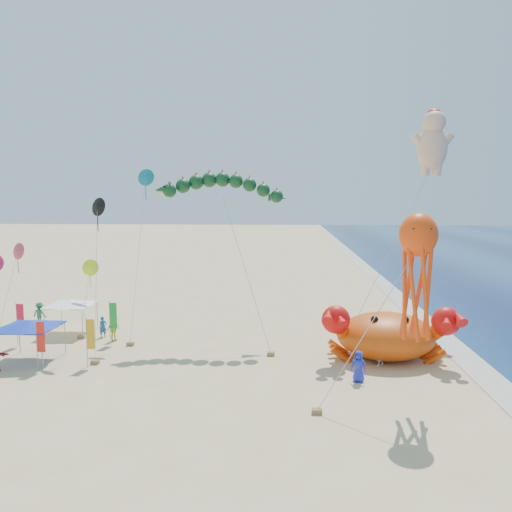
# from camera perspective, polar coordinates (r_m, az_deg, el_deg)

# --- Properties ---
(ground) EXTENTS (320.00, 320.00, 0.00)m
(ground) POSITION_cam_1_polar(r_m,az_deg,el_deg) (34.08, 3.22, -11.34)
(ground) COLOR #D1B784
(ground) RESTS_ON ground
(foam_strip) EXTENTS (320.00, 320.00, 0.00)m
(foam_strip) POSITION_cam_1_polar(r_m,az_deg,el_deg) (36.10, 23.00, -10.83)
(foam_strip) COLOR silver
(foam_strip) RESTS_ON ground
(crab_inflatable) EXTENTS (8.64, 5.27, 3.79)m
(crab_inflatable) POSITION_cam_1_polar(r_m,az_deg,el_deg) (34.05, 14.68, -8.64)
(crab_inflatable) COLOR #D5470B
(crab_inflatable) RESTS_ON ground
(dragon_kite) EXTENTS (9.62, 6.39, 12.10)m
(dragon_kite) POSITION_cam_1_polar(r_m,az_deg,el_deg) (37.28, -4.02, 7.43)
(dragon_kite) COLOR #0F371A
(dragon_kite) RESTS_ON ground
(cherub_kite) EXTENTS (8.63, 6.68, 17.57)m
(cherub_kite) POSITION_cam_1_polar(r_m,az_deg,el_deg) (43.33, 19.53, 12.34)
(cherub_kite) COLOR #FFC09B
(cherub_kite) RESTS_ON ground
(octopus_kite) EXTENTS (6.03, 2.10, 9.82)m
(octopus_kite) POSITION_cam_1_polar(r_m,az_deg,el_deg) (25.65, 17.91, -1.19)
(octopus_kite) COLOR #FF440D
(octopus_kite) RESTS_ON ground
(canopy_blue) EXTENTS (3.77, 3.77, 2.71)m
(canopy_blue) POSITION_cam_1_polar(r_m,az_deg,el_deg) (35.51, -24.49, -7.11)
(canopy_blue) COLOR gray
(canopy_blue) RESTS_ON ground
(canopy_white) EXTENTS (3.51, 3.51, 2.71)m
(canopy_white) POSITION_cam_1_polar(r_m,az_deg,el_deg) (41.44, -20.39, -5.01)
(canopy_white) COLOR gray
(canopy_white) RESTS_ON ground
(feather_flags) EXTENTS (7.30, 5.69, 3.20)m
(feather_flags) POSITION_cam_1_polar(r_m,az_deg,el_deg) (35.81, -20.89, -7.54)
(feather_flags) COLOR gray
(feather_flags) RESTS_ON ground
(beachgoers) EXTENTS (27.49, 12.44, 1.87)m
(beachgoers) POSITION_cam_1_polar(r_m,az_deg,el_deg) (36.34, -16.20, -8.97)
(beachgoers) COLOR #222FC9
(beachgoers) RESTS_ON ground
(small_kites) EXTENTS (11.23, 10.41, 12.76)m
(small_kites) POSITION_cam_1_polar(r_m,az_deg,el_deg) (38.52, -20.48, 1.25)
(small_kites) COLOR #DEFF1C
(small_kites) RESTS_ON ground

